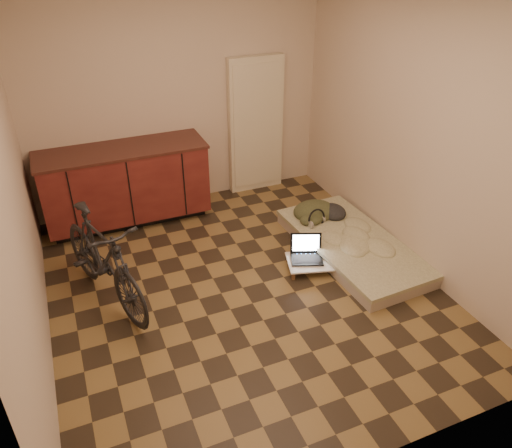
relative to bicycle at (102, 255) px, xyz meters
name	(u,v)px	position (x,y,z in m)	size (l,w,h in m)	color
room_shell	(241,164)	(1.20, -0.32, 0.80)	(3.50, 4.00, 2.60)	brown
cabinets	(126,185)	(0.45, 1.38, -0.03)	(1.84, 0.62, 0.91)	black
appliance_panel	(256,126)	(2.15, 1.62, 0.35)	(0.70, 0.10, 1.70)	beige
bicycle	(102,255)	(0.00, 0.00, 0.00)	(0.45, 1.54, 1.00)	black
futon	(352,246)	(2.50, -0.20, -0.42)	(0.96, 1.85, 0.16)	#B5A491
clothing_pile	(320,206)	(2.43, 0.41, -0.24)	(0.52, 0.43, 0.21)	#3B3F25
headphones	(317,218)	(2.30, 0.23, -0.26)	(0.25, 0.23, 0.16)	black
lap_desk	(316,261)	(2.00, -0.31, -0.41)	(0.65, 0.52, 0.10)	brown
laptop	(306,253)	(1.94, -0.22, -0.35)	(0.40, 0.38, 0.22)	black
mouse	(337,259)	(2.20, -0.40, -0.39)	(0.06, 0.10, 0.03)	silver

